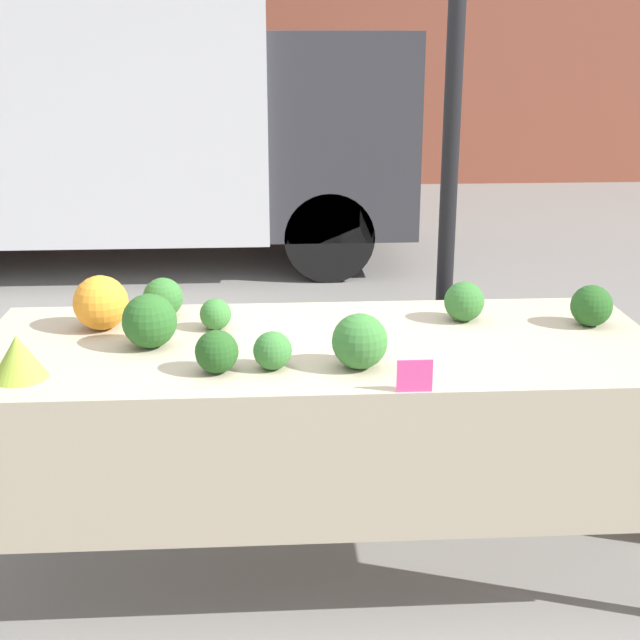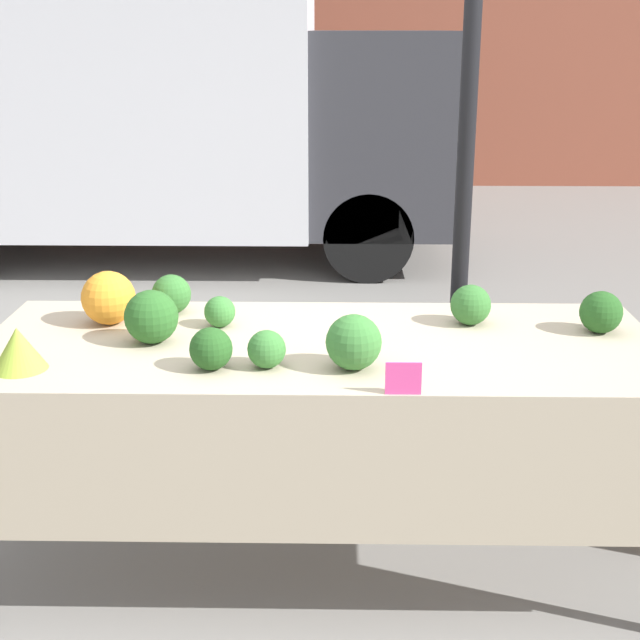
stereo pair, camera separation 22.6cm
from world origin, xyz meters
name	(u,v)px [view 2 (the right image)]	position (x,y,z in m)	size (l,w,h in m)	color
ground_plane	(320,558)	(0.00, 0.00, 0.00)	(40.00, 40.00, 0.00)	gray
tent_pole	(464,193)	(0.57, 0.69, 1.25)	(0.07, 0.07, 2.51)	black
parked_truck	(136,99)	(-1.62, 4.72, 1.32)	(4.91, 2.08, 2.47)	silver
market_table	(320,375)	(0.00, -0.07, 0.76)	(2.34, 0.94, 0.86)	tan
orange_cauliflower	(108,298)	(-0.77, 0.19, 0.95)	(0.20, 0.20, 0.20)	orange
romanesco_head	(18,349)	(-0.94, -0.27, 0.93)	(0.17, 0.17, 0.14)	#93B238
broccoli_head_0	(601,312)	(0.99, 0.12, 0.93)	(0.15, 0.15, 0.15)	#23511E
broccoli_head_1	(471,305)	(0.54, 0.21, 0.93)	(0.15, 0.15, 0.15)	#336B2D
broccoli_head_2	(267,349)	(-0.16, -0.24, 0.92)	(0.12, 0.12, 0.12)	#387533
broccoli_head_3	(151,317)	(-0.57, -0.01, 0.95)	(0.18, 0.18, 0.18)	#285B23
broccoli_head_4	(220,312)	(-0.36, 0.16, 0.91)	(0.11, 0.11, 0.11)	#387533
broccoli_head_5	(211,349)	(-0.34, -0.26, 0.92)	(0.14, 0.14, 0.14)	#23511E
broccoli_head_6	(354,342)	(0.11, -0.25, 0.95)	(0.18, 0.18, 0.18)	#387533
broccoli_head_7	(171,294)	(-0.57, 0.32, 0.93)	(0.15, 0.15, 0.15)	#336B2D
price_sign	(403,378)	(0.25, -0.45, 0.91)	(0.11, 0.01, 0.10)	#EF4793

